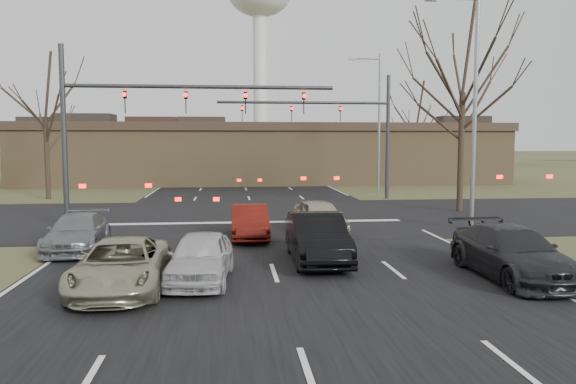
% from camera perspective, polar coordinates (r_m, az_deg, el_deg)
% --- Properties ---
extents(ground, '(360.00, 360.00, 0.00)m').
position_cam_1_polar(ground, '(13.36, -0.38, -11.28)').
color(ground, '#444726').
rests_on(ground, ground).
extents(road_main, '(14.00, 300.00, 0.02)m').
position_cam_1_polar(road_main, '(72.85, -4.96, 2.26)').
color(road_main, black).
rests_on(road_main, ground).
extents(road_cross, '(200.00, 14.00, 0.02)m').
position_cam_1_polar(road_cross, '(28.03, -3.36, -2.51)').
color(road_cross, black).
rests_on(road_cross, ground).
extents(building, '(42.40, 10.40, 5.30)m').
position_cam_1_polar(building, '(50.86, -2.30, 3.98)').
color(building, olive).
rests_on(building, ground).
extents(water_tower, '(15.00, 15.00, 44.50)m').
position_cam_1_polar(water_tower, '(136.66, -2.90, 18.65)').
color(water_tower, silver).
rests_on(water_tower, ground).
extents(mast_arm_near, '(12.12, 0.24, 8.00)m').
position_cam_1_polar(mast_arm_near, '(26.08, -14.88, 7.88)').
color(mast_arm_near, '#383A3D').
rests_on(mast_arm_near, ground).
extents(mast_arm_far, '(11.12, 0.24, 8.00)m').
position_cam_1_polar(mast_arm_far, '(36.53, 5.83, 7.14)').
color(mast_arm_far, '#383A3D').
rests_on(mast_arm_far, ground).
extents(streetlight_right_near, '(2.34, 0.25, 10.00)m').
position_cam_1_polar(streetlight_right_near, '(24.93, 18.11, 9.11)').
color(streetlight_right_near, gray).
rests_on(streetlight_right_near, ground).
extents(streetlight_right_far, '(2.34, 0.25, 10.00)m').
position_cam_1_polar(streetlight_right_far, '(41.16, 9.01, 7.68)').
color(streetlight_right_far, gray).
rests_on(streetlight_right_far, ground).
extents(tree_right_near, '(6.90, 6.90, 11.50)m').
position_cam_1_polar(tree_right_near, '(31.65, 17.45, 14.29)').
color(tree_right_near, black).
rests_on(tree_right_near, ground).
extents(tree_left_far, '(5.70, 5.70, 9.50)m').
position_cam_1_polar(tree_left_far, '(39.69, -23.53, 9.95)').
color(tree_left_far, black).
rests_on(tree_left_far, ground).
extents(tree_right_far, '(5.40, 5.40, 9.00)m').
position_cam_1_polar(tree_right_far, '(50.53, 12.97, 8.71)').
color(tree_right_far, black).
rests_on(tree_right_far, ground).
extents(car_silver_suv, '(2.25, 4.71, 1.30)m').
position_cam_1_polar(car_silver_suv, '(14.91, -16.61, -7.17)').
color(car_silver_suv, '#A49F85').
rests_on(car_silver_suv, ground).
extents(car_white_sedan, '(1.91, 4.06, 1.34)m').
position_cam_1_polar(car_white_sedan, '(15.36, -8.88, -6.56)').
color(car_white_sedan, '#B8B8BA').
rests_on(car_white_sedan, ground).
extents(car_black_hatch, '(1.64, 4.62, 1.52)m').
position_cam_1_polar(car_black_hatch, '(17.60, 2.98, -4.70)').
color(car_black_hatch, black).
rests_on(car_black_hatch, ground).
extents(car_charcoal_sedan, '(2.08, 4.94, 1.43)m').
position_cam_1_polar(car_charcoal_sedan, '(16.75, 21.82, -5.75)').
color(car_charcoal_sedan, black).
rests_on(car_charcoal_sedan, ground).
extents(car_grey_ahead, '(1.94, 4.40, 1.26)m').
position_cam_1_polar(car_grey_ahead, '(20.74, -20.61, -3.88)').
color(car_grey_ahead, slate).
rests_on(car_grey_ahead, ground).
extents(car_red_ahead, '(1.40, 3.98, 1.31)m').
position_cam_1_polar(car_red_ahead, '(21.85, -3.95, -3.03)').
color(car_red_ahead, '#5C120D').
rests_on(car_red_ahead, ground).
extents(car_silver_ahead, '(2.12, 4.21, 1.38)m').
position_cam_1_polar(car_silver_ahead, '(23.13, 3.20, -2.48)').
color(car_silver_ahead, '#B5A792').
rests_on(car_silver_ahead, ground).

